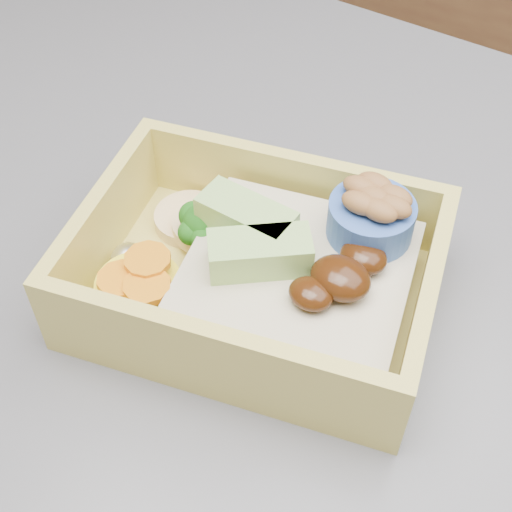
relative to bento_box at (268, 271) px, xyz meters
The scene contains 1 object.
bento_box is the anchor object (origin of this frame).
Camera 1 is at (0.16, -0.25, 1.27)m, focal length 50.00 mm.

